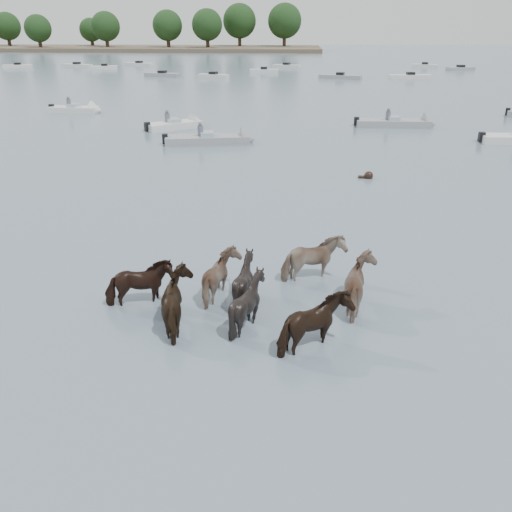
{
  "coord_description": "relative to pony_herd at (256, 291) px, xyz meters",
  "views": [
    {
      "loc": [
        3.1,
        -11.05,
        6.91
      ],
      "look_at": [
        2.18,
        2.25,
        1.1
      ],
      "focal_mm": 37.41,
      "sensor_mm": 36.0,
      "label": 1
    }
  ],
  "objects": [
    {
      "name": "ground",
      "position": [
        -2.26,
        -1.22,
        -0.54
      ],
      "size": [
        400.0,
        400.0,
        0.0
      ],
      "primitive_type": "plane",
      "color": "slate",
      "rests_on": "ground"
    },
    {
      "name": "shoreline",
      "position": [
        -72.26,
        148.78,
        -0.04
      ],
      "size": [
        160.0,
        30.0,
        1.0
      ],
      "primitive_type": "cube",
      "color": "#4C4233",
      "rests_on": "ground"
    },
    {
      "name": "pony_herd",
      "position": [
        0.0,
        0.0,
        0.0
      ],
      "size": [
        7.78,
        5.43,
        1.6
      ],
      "color": "black",
      "rests_on": "ground"
    },
    {
      "name": "swimming_pony",
      "position": [
        4.53,
        13.43,
        -0.44
      ],
      "size": [
        0.72,
        0.44,
        0.44
      ],
      "color": "black",
      "rests_on": "ground"
    },
    {
      "name": "motorboat_a",
      "position": [
        -7.21,
        26.44,
        -0.31
      ],
      "size": [
        4.48,
        4.0,
        1.92
      ],
      "rotation": [
        0.0,
        0.0,
        0.66
      ],
      "color": "silver",
      "rests_on": "ground"
    },
    {
      "name": "motorboat_b",
      "position": [
        -3.79,
        21.25,
        -0.32
      ],
      "size": [
        5.92,
        2.65,
        1.92
      ],
      "rotation": [
        0.0,
        0.0,
        0.19
      ],
      "color": "gray",
      "rests_on": "ground"
    },
    {
      "name": "motorboat_c",
      "position": [
        8.93,
        28.1,
        -0.32
      ],
      "size": [
        5.97,
        1.69,
        1.92
      ],
      "rotation": [
        0.0,
        0.0,
        0.02
      ],
      "color": "gray",
      "rests_on": "ground"
    },
    {
      "name": "motorboat_f",
      "position": [
        -17.12,
        33.04,
        -0.31
      ],
      "size": [
        4.71,
        1.86,
        1.92
      ],
      "rotation": [
        0.0,
        0.0,
        -0.06
      ],
      "color": "silver",
      "rests_on": "ground"
    },
    {
      "name": "distant_flotilla",
      "position": [
        -2.05,
        74.51,
        -0.28
      ],
      "size": [
        101.1,
        27.72,
        0.93
      ],
      "color": "gray",
      "rests_on": "ground"
    },
    {
      "name": "treeline",
      "position": [
        -72.28,
        149.9,
        6.57
      ],
      "size": [
        146.9,
        21.86,
        12.55
      ],
      "color": "#382619",
      "rests_on": "ground"
    }
  ]
}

